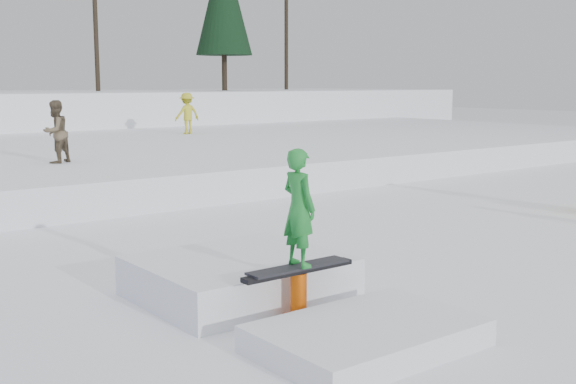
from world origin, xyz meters
TOP-DOWN VIEW (x-y plane):
  - ground at (0.00, 0.00)m, footprint 120.00×120.00m
  - snow_midrise at (0.00, 16.00)m, footprint 50.00×18.00m
  - walker_olive at (-0.01, 11.18)m, footprint 0.99×0.92m
  - walker_ygreen at (8.02, 18.42)m, footprint 1.07×0.62m
  - jib_rail_feature at (-1.36, -0.05)m, footprint 2.60×4.40m

SIDE VIEW (x-z plane):
  - ground at x=0.00m, z-range 0.00..0.00m
  - jib_rail_feature at x=-1.36m, z-range -0.75..1.36m
  - snow_midrise at x=0.00m, z-range 0.00..0.80m
  - walker_olive at x=-0.01m, z-range 0.80..2.43m
  - walker_ygreen at x=8.02m, z-range 0.80..2.46m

